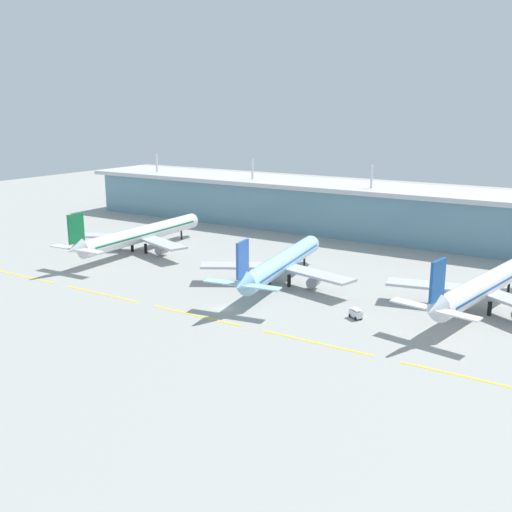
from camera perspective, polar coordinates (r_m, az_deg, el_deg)
ground_plane at (r=157.82m, az=-3.06°, el=-5.05°), size 600.00×600.00×0.00m
terminal_building at (r=248.53m, az=11.37°, el=4.26°), size 288.00×34.00×29.63m
airliner_near at (r=221.62m, az=-10.99°, el=2.04°), size 48.76×71.36×18.90m
airliner_middle at (r=177.34m, az=2.41°, el=-0.71°), size 48.26×63.96×18.90m
airliner_far at (r=164.15m, az=20.82°, el=-2.85°), size 48.06×62.09×18.90m
taxiway_stripe_west at (r=200.49m, az=-21.38°, el=-1.85°), size 28.00×0.70×0.04m
taxiway_stripe_mid_west at (r=175.10m, az=-14.67°, el=-3.55°), size 28.00×0.70×0.04m
taxiway_stripe_centre at (r=153.08m, az=-5.82°, el=-5.71°), size 28.00×0.70×0.04m
taxiway_stripe_mid_east at (r=136.10m, az=5.69°, el=-8.28°), size 28.00×0.70×0.04m
taxiway_stripe_east at (r=126.18m, az=19.89°, el=-10.96°), size 28.00×0.70×0.04m
baggage_cart at (r=152.07m, az=9.56°, el=-5.48°), size 4.01×3.48×2.48m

